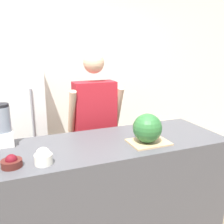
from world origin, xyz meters
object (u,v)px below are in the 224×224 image
object	(u,v)px
refrigerator	(12,123)
person	(95,129)
blender	(3,126)
bowl_cream	(43,157)
bowl_cherries	(12,162)
watermelon	(147,128)

from	to	relation	value
refrigerator	person	size ratio (longest dim) A/B	1.00
refrigerator	person	bearing A→B (deg)	-36.96
person	blender	distance (m)	1.03
person	blender	xyz separation A→B (m)	(-0.91, -0.41, 0.26)
refrigerator	blender	bearing A→B (deg)	-92.77
bowl_cream	blender	world-z (taller)	blender
bowl_cherries	bowl_cream	world-z (taller)	bowl_cream
watermelon	bowl_cherries	world-z (taller)	watermelon
person	blender	size ratio (longest dim) A/B	4.83
watermelon	blender	xyz separation A→B (m)	(-1.10, 0.39, 0.03)
watermelon	bowl_cream	size ratio (longest dim) A/B	1.98
refrigerator	bowl_cream	world-z (taller)	refrigerator
bowl_cherries	blender	size ratio (longest dim) A/B	0.40
bowl_cherries	blender	world-z (taller)	blender
refrigerator	blender	xyz separation A→B (m)	(-0.05, -1.05, 0.28)
watermelon	blender	bearing A→B (deg)	160.38
refrigerator	blender	distance (m)	1.09
person	bowl_cherries	world-z (taller)	person
person	watermelon	distance (m)	0.86
watermelon	person	bearing A→B (deg)	103.79
bowl_cream	blender	bearing A→B (deg)	118.73
watermelon	bowl_cherries	bearing A→B (deg)	-178.26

